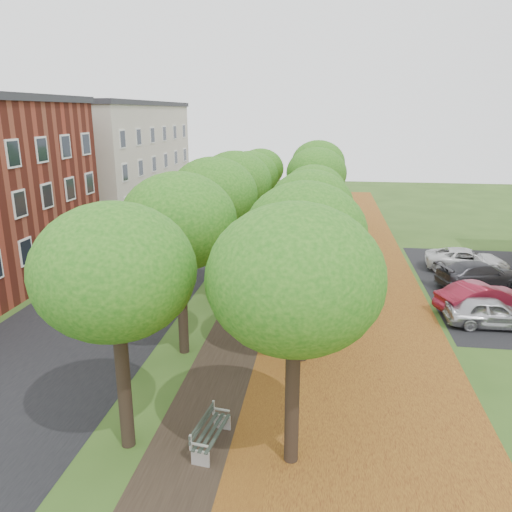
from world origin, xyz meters
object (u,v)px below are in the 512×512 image
(car_white, at_px, (467,260))
(bench, at_px, (210,432))
(car_red, at_px, (483,298))
(car_silver, at_px, (492,312))
(car_grey, at_px, (480,275))

(car_white, bearing_deg, bench, 153.64)
(car_red, xyz_separation_m, car_white, (1.03, 6.99, -0.07))
(bench, distance_m, car_silver, 14.80)
(bench, bearing_deg, car_white, -23.93)
(bench, height_order, car_grey, car_grey)
(bench, relative_size, car_white, 0.41)
(car_red, bearing_deg, car_white, -30.70)
(car_grey, bearing_deg, car_white, -19.09)
(bench, xyz_separation_m, car_grey, (11.84, 15.69, 0.24))
(car_silver, bearing_deg, car_red, -3.29)
(car_grey, height_order, car_white, car_grey)
(bench, relative_size, car_red, 0.44)
(bench, relative_size, car_grey, 0.40)
(car_silver, bearing_deg, car_white, -8.37)
(car_silver, xyz_separation_m, car_grey, (1.04, 5.58, 0.03))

